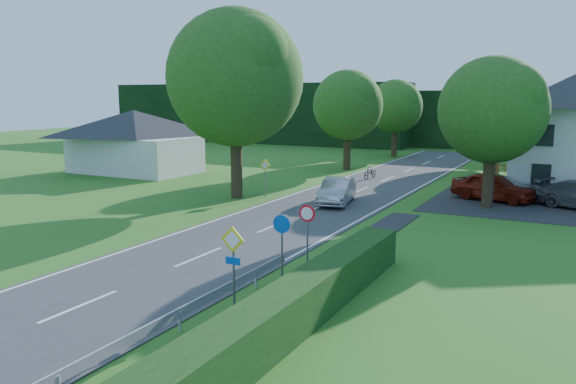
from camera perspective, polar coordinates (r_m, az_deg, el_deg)
The scene contains 24 objects.
road at distance 29.28m, azimuth 0.39°, elevation -2.74°, with size 7.00×80.00×0.04m, color #37383A.
parking_pad at distance 38.90m, azimuth 25.72°, elevation -0.60°, with size 14.00×16.00×0.04m, color #242426.
line_edge_left at distance 30.87m, azimuth -4.98°, elevation -2.08°, with size 0.12×80.00×0.01m, color white.
line_edge_right at distance 27.96m, azimuth 6.32°, elevation -3.35°, with size 0.12×80.00×0.01m, color white.
line_centre at distance 29.27m, azimuth 0.39°, elevation -2.70°, with size 0.12×80.00×0.01m, color white, non-canonical shape.
tree_main at distance 35.08m, azimuth -5.36°, elevation 8.83°, with size 9.40×9.40×11.64m, color #244D17, non-canonical shape.
tree_left_far at distance 48.92m, azimuth 6.06°, elevation 7.27°, with size 7.00×7.00×8.58m, color #244D17, non-canonical shape.
tree_right_far at distance 47.80m, azimuth 20.57°, elevation 6.96°, with size 7.40×7.40×9.09m, color #244D17, non-canonical shape.
tree_left_back at distance 60.07m, azimuth 10.81°, elevation 7.36°, with size 6.60×6.60×8.07m, color #244D17, non-canonical shape.
tree_right_back at distance 55.89m, azimuth 20.58°, elevation 6.49°, with size 6.20×6.20×7.56m, color #244D17, non-canonical shape.
tree_right_mid at distance 33.75m, azimuth 19.93°, elevation 5.66°, with size 7.00×7.00×8.58m, color #244D17, non-canonical shape.
treeline_left at distance 78.99m, azimuth -3.61°, elevation 8.02°, with size 44.00×6.00×8.00m, color black.
treeline_right at distance 71.61m, azimuth 23.86°, elevation 6.64°, with size 30.00×5.00×7.00m, color black.
bungalow_left at distance 48.63m, azimuth -15.34°, elevation 5.11°, with size 11.00×6.50×5.20m.
streetlight at distance 35.78m, azimuth 19.71°, elevation 6.15°, with size 2.03×0.18×8.00m.
sign_priority_right at distance 16.66m, azimuth -5.61°, elevation -6.16°, with size 0.78×0.09×2.59m.
sign_roundabout at distance 19.18m, azimuth -0.65°, elevation -4.37°, with size 0.64×0.08×2.37m.
sign_speed_limit at distance 20.88m, azimuth 1.96°, elevation -2.93°, with size 0.64×0.11×2.37m.
sign_priority_left at distance 35.42m, azimuth -2.35°, elevation 2.22°, with size 0.78×0.09×2.44m.
moving_car at distance 33.32m, azimuth 5.00°, elevation 0.11°, with size 1.59×4.57×1.51m, color #AFAFB4.
motorcycle at distance 43.61m, azimuth 8.35°, elevation 1.99°, with size 0.67×1.91×1.01m, color black.
parked_car_red at distance 36.38m, azimuth 20.13°, elevation 0.50°, with size 1.99×4.94×1.68m, color maroon.
parked_car_silver_a at distance 37.06m, azimuth 20.59°, elevation 0.45°, with size 1.54×4.42×1.46m, color #A9AAAE.
parasol at distance 38.36m, azimuth 21.06°, elevation 1.19°, with size 2.27×2.32×2.08m, color #DA4611.
Camera 1 is at (13.19, -5.36, 6.35)m, focal length 35.00 mm.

